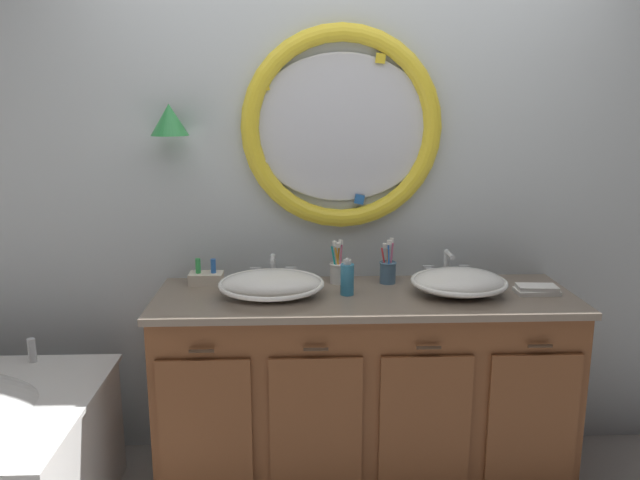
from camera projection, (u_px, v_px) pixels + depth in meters
The scene contains 11 objects.
back_wall_assembly at pixel (347, 187), 3.00m from camera, with size 6.40×0.26×2.60m.
vanity_counter at pixel (363, 386), 2.88m from camera, with size 1.86×0.62×0.89m.
sink_basin_left at pixel (271, 284), 2.73m from camera, with size 0.46×0.46×0.11m.
sink_basin_right at pixel (459, 282), 2.76m from camera, with size 0.42×0.42×0.12m.
faucet_set_left at pixel (273, 271), 2.95m from camera, with size 0.22×0.14×0.14m.
faucet_set_right at pixel (446, 268), 2.98m from camera, with size 0.22×0.14×0.15m.
toothbrush_holder_left at pixel (337, 271), 2.94m from camera, with size 0.08×0.08×0.21m.
toothbrush_holder_right at pixel (388, 270), 2.93m from camera, with size 0.08×0.08×0.22m.
soap_dispenser at pixel (347, 278), 2.76m from camera, with size 0.06×0.07×0.17m.
folded_hand_towel at pixel (537, 290), 2.78m from camera, with size 0.19×0.11×0.04m.
toiletry_basket at pixel (206, 277), 2.92m from camera, with size 0.16×0.10×0.12m.
Camera 1 is at (-0.25, -2.39, 1.73)m, focal length 35.12 mm.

